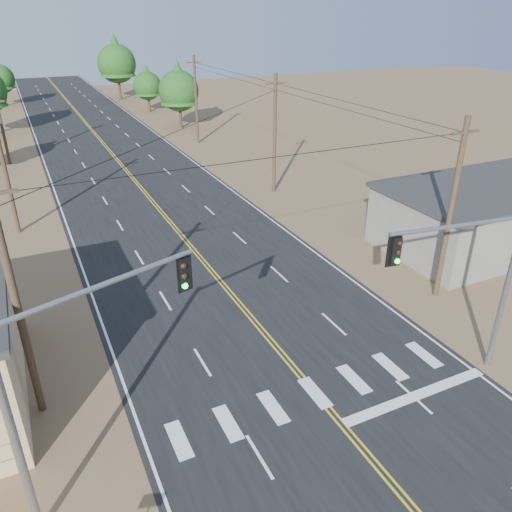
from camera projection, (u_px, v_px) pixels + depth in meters
road at (166, 218)px, 38.91m from camera, size 15.00×200.00×0.02m
building_right at (492, 215)px, 34.07m from camera, size 15.00×8.00×4.00m
utility_pole_left_near at (16, 301)px, 18.03m from camera, size 1.80×0.30×10.00m
utility_pole_left_mid at (3, 163)px, 34.19m from camera, size 1.80×0.30×10.00m
utility_pole_right_near at (451, 211)px, 26.16m from camera, size 1.80×0.30×10.00m
utility_pole_right_mid at (275, 134)px, 42.32m from camera, size 1.80×0.30×10.00m
utility_pole_right_far at (196, 99)px, 58.49m from camera, size 1.80×0.30×10.00m
signal_mast_left at (70, 370)px, 14.44m from camera, size 6.24×2.28×7.72m
signal_mast_right at (476, 273)px, 20.08m from camera, size 6.09×1.13×7.51m
tree_right_near at (178, 87)px, 66.04m from camera, size 5.32×5.32×8.86m
tree_right_mid at (147, 83)px, 77.38m from camera, size 4.28×4.28×7.14m
tree_right_far at (116, 59)px, 87.30m from camera, size 6.61×6.61×11.02m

